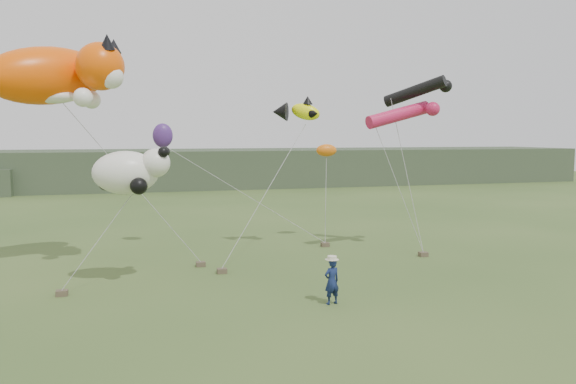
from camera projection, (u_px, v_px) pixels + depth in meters
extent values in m
plane|color=#385123|center=(338.00, 302.00, 19.09)|extent=(120.00, 120.00, 0.00)
cube|color=#2D3D28|center=(196.00, 168.00, 62.07)|extent=(90.00, 12.00, 4.00)
imported|color=#13204A|center=(332.00, 281.00, 18.75)|extent=(0.64, 0.50, 1.55)
cube|color=brown|center=(201.00, 264.00, 24.19)|extent=(0.39, 0.31, 0.20)
cube|color=brown|center=(222.00, 271.00, 23.00)|extent=(0.39, 0.31, 0.20)
cube|color=brown|center=(423.00, 254.00, 26.20)|extent=(0.39, 0.31, 0.20)
cube|color=brown|center=(62.00, 293.00, 19.78)|extent=(0.39, 0.31, 0.20)
cube|color=brown|center=(325.00, 245.00, 28.50)|extent=(0.39, 0.31, 0.20)
ellipsoid|color=#FF5503|center=(47.00, 76.00, 22.77)|extent=(5.75, 4.66, 2.86)
sphere|color=#FF5503|center=(100.00, 66.00, 22.28)|extent=(1.90, 1.90, 1.90)
cone|color=black|center=(107.00, 42.00, 21.77)|extent=(0.59, 0.72, 0.72)
cone|color=black|center=(114.00, 46.00, 22.84)|extent=(0.59, 0.68, 0.68)
sphere|color=white|center=(111.00, 77.00, 22.13)|extent=(0.95, 0.95, 0.95)
ellipsoid|color=white|center=(53.00, 96.00, 22.61)|extent=(1.86, 0.93, 0.58)
sphere|color=white|center=(83.00, 97.00, 21.63)|extent=(0.74, 0.74, 0.74)
sphere|color=white|center=(92.00, 100.00, 23.11)|extent=(0.74, 0.74, 0.74)
ellipsoid|color=#F7FF0C|center=(306.00, 112.00, 26.79)|extent=(1.65, 1.23, 1.08)
cone|color=black|center=(280.00, 112.00, 26.76)|extent=(1.03, 1.12, 0.90)
cone|color=black|center=(308.00, 100.00, 26.76)|extent=(0.50, 0.50, 0.40)
cone|color=black|center=(315.00, 114.00, 26.40)|extent=(0.53, 0.56, 0.40)
cone|color=black|center=(308.00, 114.00, 27.36)|extent=(0.53, 0.56, 0.40)
cylinder|color=black|center=(415.00, 91.00, 26.59)|extent=(2.45, 2.62, 1.40)
sphere|color=black|center=(446.00, 86.00, 26.45)|extent=(0.60, 0.60, 0.60)
cylinder|color=#C51C4C|center=(398.00, 115.00, 26.21)|extent=(3.41, 1.17, 1.37)
sphere|color=#C51C4C|center=(433.00, 109.00, 26.06)|extent=(0.66, 0.66, 0.66)
ellipsoid|color=white|center=(126.00, 173.00, 20.53)|extent=(2.39, 1.59, 1.59)
sphere|color=white|center=(156.00, 163.00, 20.51)|extent=(1.06, 1.06, 1.06)
sphere|color=black|center=(163.00, 152.00, 20.20)|extent=(0.39, 0.39, 0.39)
sphere|color=black|center=(165.00, 152.00, 20.95)|extent=(0.39, 0.39, 0.39)
sphere|color=black|center=(139.00, 186.00, 20.01)|extent=(0.62, 0.62, 0.62)
sphere|color=black|center=(106.00, 182.00, 20.63)|extent=(0.62, 0.62, 0.62)
ellipsoid|color=orange|center=(326.00, 150.00, 29.70)|extent=(1.12, 0.65, 0.65)
ellipsoid|color=#492573|center=(163.00, 136.00, 27.34)|extent=(0.97, 0.65, 1.19)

